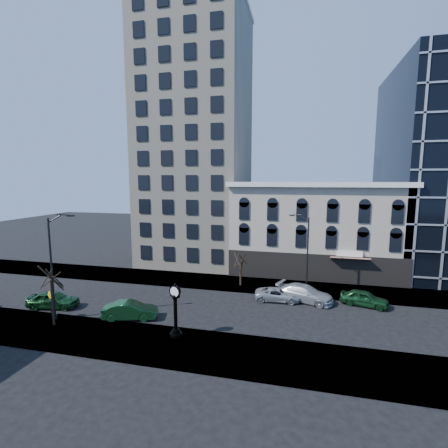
% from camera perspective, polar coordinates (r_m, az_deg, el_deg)
% --- Properties ---
extents(ground, '(160.00, 160.00, 0.00)m').
position_cam_1_polar(ground, '(34.15, -4.98, -14.23)').
color(ground, black).
rests_on(ground, ground).
extents(sidewalk_far, '(160.00, 6.00, 0.12)m').
position_cam_1_polar(sidewalk_far, '(41.34, -1.43, -10.13)').
color(sidewalk_far, gray).
rests_on(sidewalk_far, ground).
extents(sidewalk_near, '(160.00, 6.00, 0.12)m').
position_cam_1_polar(sidewalk_near, '(27.37, -10.62, -20.09)').
color(sidewalk_near, gray).
rests_on(sidewalk_near, ground).
extents(cream_tower, '(15.90, 15.40, 42.50)m').
position_cam_1_polar(cream_tower, '(51.90, -5.07, 15.02)').
color(cream_tower, beige).
rests_on(cream_tower, ground).
extents(victorian_row, '(22.60, 11.19, 12.50)m').
position_cam_1_polar(victorian_row, '(46.42, 15.61, -0.89)').
color(victorian_row, '#AFA490').
rests_on(victorian_row, ground).
extents(street_clock, '(1.01, 1.01, 4.44)m').
position_cam_1_polar(street_clock, '(27.49, -8.53, -15.13)').
color(street_clock, black).
rests_on(street_clock, sidewalk_near).
extents(street_lamp_near, '(2.41, 1.25, 9.88)m').
position_cam_1_polar(street_lamp_near, '(32.46, -27.14, -2.33)').
color(street_lamp_near, black).
rests_on(street_lamp_near, sidewalk_near).
extents(street_lamp_far, '(2.30, 0.81, 9.03)m').
position_cam_1_polar(street_lamp_far, '(37.28, 13.62, -1.45)').
color(street_lamp_far, black).
rests_on(street_lamp_far, sidewalk_far).
extents(bare_tree_near, '(3.85, 3.85, 6.61)m').
position_cam_1_polar(bare_tree_near, '(31.89, -28.28, -7.10)').
color(bare_tree_near, '#322519').
rests_on(bare_tree_near, sidewalk_near).
extents(bare_tree_far, '(2.70, 2.70, 4.64)m').
position_cam_1_polar(bare_tree_far, '(39.07, 2.96, -5.79)').
color(bare_tree_far, '#322519').
rests_on(bare_tree_far, sidewalk_far).
extents(warning_sign, '(0.79, 0.40, 2.63)m').
position_cam_1_polar(warning_sign, '(34.42, -28.25, -11.56)').
color(warning_sign, black).
rests_on(warning_sign, sidewalk_near).
extents(car_near_a, '(5.26, 2.91, 1.69)m').
position_cam_1_polar(car_near_a, '(37.60, -27.84, -11.66)').
color(car_near_a, '#143F1E').
rests_on(car_near_a, ground).
extents(car_near_b, '(5.23, 3.03, 1.63)m').
position_cam_1_polar(car_near_b, '(32.18, -16.18, -14.38)').
color(car_near_b, '#143F1E').
rests_on(car_near_b, ground).
extents(car_far_a, '(4.90, 2.38, 1.34)m').
position_cam_1_polar(car_far_a, '(35.72, 9.48, -12.14)').
color(car_far_a, '#A5A8AD').
rests_on(car_far_a, ground).
extents(car_far_b, '(6.39, 4.19, 1.72)m').
position_cam_1_polar(car_far_b, '(36.11, 14.03, -11.73)').
color(car_far_b, '#A5A8AD').
rests_on(car_far_b, ground).
extents(car_far_c, '(4.97, 3.07, 1.58)m').
position_cam_1_polar(car_far_c, '(36.83, 23.43, -11.88)').
color(car_far_c, '#143F1E').
rests_on(car_far_c, ground).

